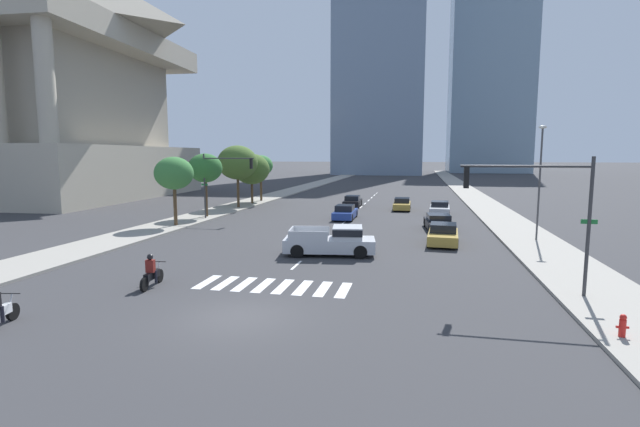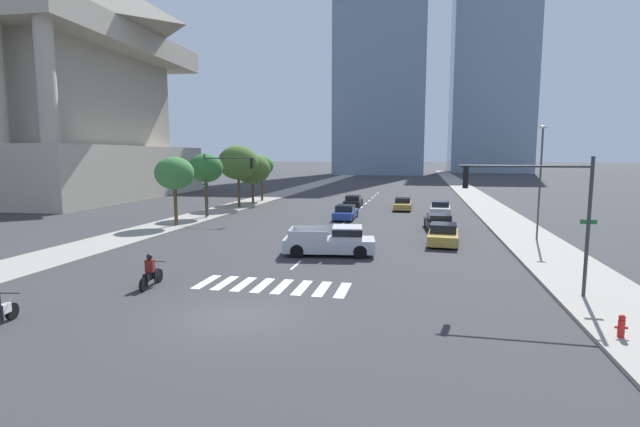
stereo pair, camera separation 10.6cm
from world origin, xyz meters
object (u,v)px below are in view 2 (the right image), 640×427
object	(u,v)px
motorcycle_trailing	(151,274)
street_tree_second	(206,168)
pickup_truck	(334,241)
sedan_blue_4	(346,213)
fire_hydrant	(621,326)
traffic_signal_near	(537,199)
sedan_silver_2	(440,209)
sedan_black_5	(353,202)
street_lamp_east	(540,174)
sedan_gold_0	(403,204)
street_tree_nearest	(174,173)
sedan_gold_1	(443,235)
street_tree_fourth	(252,169)
traffic_signal_far	(223,174)
street_tree_fifth	(262,166)
sedan_black_3	(439,223)
street_tree_third	(238,163)

from	to	relation	value
motorcycle_trailing	street_tree_second	xyz separation A→B (m)	(-7.71, 21.47, 3.97)
pickup_truck	motorcycle_trailing	bearing A→B (deg)	-136.93
sedan_blue_4	fire_hydrant	world-z (taller)	sedan_blue_4
sedan_blue_4	traffic_signal_near	world-z (taller)	traffic_signal_near
sedan_silver_2	fire_hydrant	bearing A→B (deg)	10.72
fire_hydrant	sedan_black_5	bearing A→B (deg)	110.50
street_lamp_east	sedan_blue_4	bearing A→B (deg)	149.37
sedan_gold_0	street_tree_nearest	bearing A→B (deg)	-48.15
sedan_gold_1	street_tree_fourth	world-z (taller)	street_tree_fourth
traffic_signal_far	street_tree_fifth	world-z (taller)	traffic_signal_far
pickup_truck	street_tree_fourth	size ratio (longest dim) A/B	0.94
sedan_black_3	pickup_truck	bearing A→B (deg)	-36.10
traffic_signal_near	street_tree_fifth	distance (m)	42.12
sedan_black_3	street_tree_third	distance (m)	23.60
sedan_silver_2	street_lamp_east	size ratio (longest dim) A/B	0.60
street_tree_fourth	street_tree_third	bearing A→B (deg)	-90.00
fire_hydrant	street_tree_second	size ratio (longest dim) A/B	0.13
sedan_black_3	sedan_blue_4	xyz separation A→B (m)	(-8.03, 4.64, 0.03)
sedan_silver_2	street_tree_second	bearing A→B (deg)	-69.24
sedan_gold_1	traffic_signal_far	size ratio (longest dim) A/B	0.76
pickup_truck	traffic_signal_near	bearing A→B (deg)	-41.50
street_tree_fourth	street_tree_fifth	xyz separation A→B (m)	(0.00, 3.23, 0.32)
motorcycle_trailing	sedan_gold_1	xyz separation A→B (m)	(12.98, 12.93, 0.02)
street_tree_second	street_tree_fifth	bearing A→B (deg)	90.00
sedan_black_5	fire_hydrant	distance (m)	38.39
street_tree_nearest	sedan_black_5	bearing A→B (deg)	56.06
street_tree_third	street_tree_fifth	size ratio (longest dim) A/B	1.19
sedan_gold_0	sedan_black_5	world-z (taller)	sedan_black_5
traffic_signal_far	street_tree_nearest	size ratio (longest dim) A/B	1.05
sedan_silver_2	street_tree_third	bearing A→B (deg)	-89.74
sedan_gold_0	street_tree_fourth	distance (m)	17.84
traffic_signal_far	street_tree_third	distance (m)	9.13
sedan_black_5	sedan_silver_2	bearing A→B (deg)	-120.78
motorcycle_trailing	street_tree_nearest	world-z (taller)	street_tree_nearest
sedan_gold_0	sedan_black_3	size ratio (longest dim) A/B	0.94
sedan_gold_1	sedan_black_3	size ratio (longest dim) A/B	0.89
sedan_gold_1	street_tree_third	world-z (taller)	street_tree_third
pickup_truck	sedan_silver_2	distance (m)	21.20
fire_hydrant	street_lamp_east	size ratio (longest dim) A/B	0.10
sedan_black_3	street_tree_fourth	world-z (taller)	street_tree_fourth
fire_hydrant	sedan_black_3	bearing A→B (deg)	102.46
fire_hydrant	street_tree_fourth	world-z (taller)	street_tree_fourth
traffic_signal_near	fire_hydrant	bearing A→B (deg)	110.26
motorcycle_trailing	traffic_signal_near	size ratio (longest dim) A/B	0.38
pickup_truck	street_lamp_east	distance (m)	14.68
motorcycle_trailing	street_tree_fifth	size ratio (longest dim) A/B	0.37
sedan_black_5	traffic_signal_near	bearing A→B (deg)	-160.49
motorcycle_trailing	traffic_signal_near	distance (m)	16.48
street_lamp_east	street_tree_second	distance (m)	27.60
motorcycle_trailing	sedan_black_3	xyz separation A→B (m)	(12.95, 18.72, -0.02)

